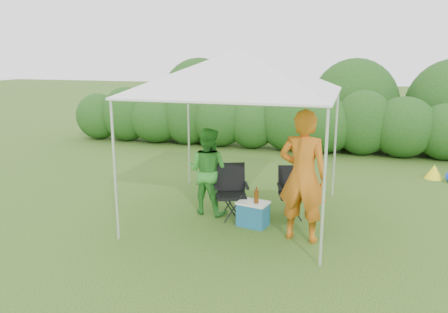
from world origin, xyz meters
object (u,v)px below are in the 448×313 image
(chair_left, at_px, (230,187))
(man, at_px, (303,176))
(woman, at_px, (208,171))
(cooler, at_px, (253,214))
(chair_right, at_px, (293,188))
(canopy, at_px, (240,71))

(chair_left, xyz_separation_m, man, (1.28, -0.62, 0.47))
(woman, xyz_separation_m, cooler, (0.90, -0.36, -0.55))
(chair_right, height_order, man, man)
(chair_right, xyz_separation_m, man, (0.26, -0.98, 0.50))
(man, xyz_separation_m, woman, (-1.71, 0.68, -0.23))
(canopy, distance_m, chair_left, 1.95)
(canopy, relative_size, cooler, 5.69)
(woman, bearing_deg, cooler, 167.07)
(canopy, relative_size, chair_right, 3.61)
(cooler, bearing_deg, chair_left, 158.84)
(man, bearing_deg, canopy, -25.01)
(canopy, height_order, chair_right, canopy)
(chair_right, height_order, chair_left, chair_left)
(canopy, xyz_separation_m, woman, (-0.56, -0.05, -1.71))
(chair_left, xyz_separation_m, woman, (-0.43, 0.06, 0.24))
(woman, bearing_deg, chair_right, -159.39)
(chair_right, bearing_deg, canopy, 178.94)
(chair_right, bearing_deg, man, -91.63)
(man, relative_size, cooler, 3.63)
(chair_right, xyz_separation_m, cooler, (-0.55, -0.66, -0.28))
(man, height_order, woman, man)
(chair_left, height_order, man, man)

